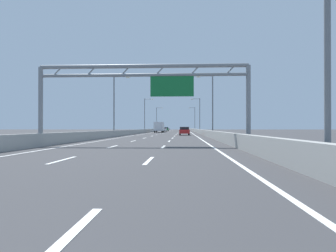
% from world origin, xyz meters
% --- Properties ---
extents(ground_plane, '(260.00, 260.00, 0.00)m').
position_xyz_m(ground_plane, '(0.00, 100.00, 0.00)').
color(ground_plane, '#38383A').
extents(lane_dash_left_1, '(0.16, 3.00, 0.01)m').
position_xyz_m(lane_dash_left_1, '(-1.80, 12.50, 0.01)').
color(lane_dash_left_1, white).
rests_on(lane_dash_left_1, ground_plane).
extents(lane_dash_left_2, '(0.16, 3.00, 0.01)m').
position_xyz_m(lane_dash_left_2, '(-1.80, 21.50, 0.01)').
color(lane_dash_left_2, white).
rests_on(lane_dash_left_2, ground_plane).
extents(lane_dash_left_3, '(0.16, 3.00, 0.01)m').
position_xyz_m(lane_dash_left_3, '(-1.80, 30.50, 0.01)').
color(lane_dash_left_3, white).
rests_on(lane_dash_left_3, ground_plane).
extents(lane_dash_left_4, '(0.16, 3.00, 0.01)m').
position_xyz_m(lane_dash_left_4, '(-1.80, 39.50, 0.01)').
color(lane_dash_left_4, white).
rests_on(lane_dash_left_4, ground_plane).
extents(lane_dash_left_5, '(0.16, 3.00, 0.01)m').
position_xyz_m(lane_dash_left_5, '(-1.80, 48.50, 0.01)').
color(lane_dash_left_5, white).
rests_on(lane_dash_left_5, ground_plane).
extents(lane_dash_left_6, '(0.16, 3.00, 0.01)m').
position_xyz_m(lane_dash_left_6, '(-1.80, 57.50, 0.01)').
color(lane_dash_left_6, white).
rests_on(lane_dash_left_6, ground_plane).
extents(lane_dash_left_7, '(0.16, 3.00, 0.01)m').
position_xyz_m(lane_dash_left_7, '(-1.80, 66.50, 0.01)').
color(lane_dash_left_7, white).
rests_on(lane_dash_left_7, ground_plane).
extents(lane_dash_left_8, '(0.16, 3.00, 0.01)m').
position_xyz_m(lane_dash_left_8, '(-1.80, 75.50, 0.01)').
color(lane_dash_left_8, white).
rests_on(lane_dash_left_8, ground_plane).
extents(lane_dash_left_9, '(0.16, 3.00, 0.01)m').
position_xyz_m(lane_dash_left_9, '(-1.80, 84.50, 0.01)').
color(lane_dash_left_9, white).
rests_on(lane_dash_left_9, ground_plane).
extents(lane_dash_left_10, '(0.16, 3.00, 0.01)m').
position_xyz_m(lane_dash_left_10, '(-1.80, 93.50, 0.01)').
color(lane_dash_left_10, white).
rests_on(lane_dash_left_10, ground_plane).
extents(lane_dash_left_11, '(0.16, 3.00, 0.01)m').
position_xyz_m(lane_dash_left_11, '(-1.80, 102.50, 0.01)').
color(lane_dash_left_11, white).
rests_on(lane_dash_left_11, ground_plane).
extents(lane_dash_left_12, '(0.16, 3.00, 0.01)m').
position_xyz_m(lane_dash_left_12, '(-1.80, 111.50, 0.01)').
color(lane_dash_left_12, white).
rests_on(lane_dash_left_12, ground_plane).
extents(lane_dash_left_13, '(0.16, 3.00, 0.01)m').
position_xyz_m(lane_dash_left_13, '(-1.80, 120.50, 0.01)').
color(lane_dash_left_13, white).
rests_on(lane_dash_left_13, ground_plane).
extents(lane_dash_left_14, '(0.16, 3.00, 0.01)m').
position_xyz_m(lane_dash_left_14, '(-1.80, 129.50, 0.01)').
color(lane_dash_left_14, white).
rests_on(lane_dash_left_14, ground_plane).
extents(lane_dash_left_15, '(0.16, 3.00, 0.01)m').
position_xyz_m(lane_dash_left_15, '(-1.80, 138.50, 0.01)').
color(lane_dash_left_15, white).
rests_on(lane_dash_left_15, ground_plane).
extents(lane_dash_left_16, '(0.16, 3.00, 0.01)m').
position_xyz_m(lane_dash_left_16, '(-1.80, 147.50, 0.01)').
color(lane_dash_left_16, white).
rests_on(lane_dash_left_16, ground_plane).
extents(lane_dash_left_17, '(0.16, 3.00, 0.01)m').
position_xyz_m(lane_dash_left_17, '(-1.80, 156.50, 0.01)').
color(lane_dash_left_17, white).
rests_on(lane_dash_left_17, ground_plane).
extents(lane_dash_right_0, '(0.16, 3.00, 0.01)m').
position_xyz_m(lane_dash_right_0, '(1.80, 3.50, 0.01)').
color(lane_dash_right_0, white).
rests_on(lane_dash_right_0, ground_plane).
extents(lane_dash_right_1, '(0.16, 3.00, 0.01)m').
position_xyz_m(lane_dash_right_1, '(1.80, 12.50, 0.01)').
color(lane_dash_right_1, white).
rests_on(lane_dash_right_1, ground_plane).
extents(lane_dash_right_2, '(0.16, 3.00, 0.01)m').
position_xyz_m(lane_dash_right_2, '(1.80, 21.50, 0.01)').
color(lane_dash_right_2, white).
rests_on(lane_dash_right_2, ground_plane).
extents(lane_dash_right_3, '(0.16, 3.00, 0.01)m').
position_xyz_m(lane_dash_right_3, '(1.80, 30.50, 0.01)').
color(lane_dash_right_3, white).
rests_on(lane_dash_right_3, ground_plane).
extents(lane_dash_right_4, '(0.16, 3.00, 0.01)m').
position_xyz_m(lane_dash_right_4, '(1.80, 39.50, 0.01)').
color(lane_dash_right_4, white).
rests_on(lane_dash_right_4, ground_plane).
extents(lane_dash_right_5, '(0.16, 3.00, 0.01)m').
position_xyz_m(lane_dash_right_5, '(1.80, 48.50, 0.01)').
color(lane_dash_right_5, white).
rests_on(lane_dash_right_5, ground_plane).
extents(lane_dash_right_6, '(0.16, 3.00, 0.01)m').
position_xyz_m(lane_dash_right_6, '(1.80, 57.50, 0.01)').
color(lane_dash_right_6, white).
rests_on(lane_dash_right_6, ground_plane).
extents(lane_dash_right_7, '(0.16, 3.00, 0.01)m').
position_xyz_m(lane_dash_right_7, '(1.80, 66.50, 0.01)').
color(lane_dash_right_7, white).
rests_on(lane_dash_right_7, ground_plane).
extents(lane_dash_right_8, '(0.16, 3.00, 0.01)m').
position_xyz_m(lane_dash_right_8, '(1.80, 75.50, 0.01)').
color(lane_dash_right_8, white).
rests_on(lane_dash_right_8, ground_plane).
extents(lane_dash_right_9, '(0.16, 3.00, 0.01)m').
position_xyz_m(lane_dash_right_9, '(1.80, 84.50, 0.01)').
color(lane_dash_right_9, white).
rests_on(lane_dash_right_9, ground_plane).
extents(lane_dash_right_10, '(0.16, 3.00, 0.01)m').
position_xyz_m(lane_dash_right_10, '(1.80, 93.50, 0.01)').
color(lane_dash_right_10, white).
rests_on(lane_dash_right_10, ground_plane).
extents(lane_dash_right_11, '(0.16, 3.00, 0.01)m').
position_xyz_m(lane_dash_right_11, '(1.80, 102.50, 0.01)').
color(lane_dash_right_11, white).
rests_on(lane_dash_right_11, ground_plane).
extents(lane_dash_right_12, '(0.16, 3.00, 0.01)m').
position_xyz_m(lane_dash_right_12, '(1.80, 111.50, 0.01)').
color(lane_dash_right_12, white).
rests_on(lane_dash_right_12, ground_plane).
extents(lane_dash_right_13, '(0.16, 3.00, 0.01)m').
position_xyz_m(lane_dash_right_13, '(1.80, 120.50, 0.01)').
color(lane_dash_right_13, white).
rests_on(lane_dash_right_13, ground_plane).
extents(lane_dash_right_14, '(0.16, 3.00, 0.01)m').
position_xyz_m(lane_dash_right_14, '(1.80, 129.50, 0.01)').
color(lane_dash_right_14, white).
rests_on(lane_dash_right_14, ground_plane).
extents(lane_dash_right_15, '(0.16, 3.00, 0.01)m').
position_xyz_m(lane_dash_right_15, '(1.80, 138.50, 0.01)').
color(lane_dash_right_15, white).
rests_on(lane_dash_right_15, ground_plane).
extents(lane_dash_right_16, '(0.16, 3.00, 0.01)m').
position_xyz_m(lane_dash_right_16, '(1.80, 147.50, 0.01)').
color(lane_dash_right_16, white).
rests_on(lane_dash_right_16, ground_plane).
extents(lane_dash_right_17, '(0.16, 3.00, 0.01)m').
position_xyz_m(lane_dash_right_17, '(1.80, 156.50, 0.01)').
color(lane_dash_right_17, white).
rests_on(lane_dash_right_17, ground_plane).
extents(edge_line_left, '(0.16, 176.00, 0.01)m').
position_xyz_m(edge_line_left, '(-5.25, 88.00, 0.01)').
color(edge_line_left, white).
rests_on(edge_line_left, ground_plane).
extents(edge_line_right, '(0.16, 176.00, 0.01)m').
position_xyz_m(edge_line_right, '(5.25, 88.00, 0.01)').
color(edge_line_right, white).
rests_on(edge_line_right, ground_plane).
extents(barrier_left, '(0.45, 220.00, 0.95)m').
position_xyz_m(barrier_left, '(-6.90, 110.00, 0.47)').
color(barrier_left, '#9E9E99').
rests_on(barrier_left, ground_plane).
extents(barrier_right, '(0.45, 220.00, 0.95)m').
position_xyz_m(barrier_right, '(6.90, 110.00, 0.47)').
color(barrier_right, '#9E9E99').
rests_on(barrier_right, ground_plane).
extents(sign_gantry, '(16.83, 0.36, 6.36)m').
position_xyz_m(sign_gantry, '(0.30, 24.09, 4.86)').
color(sign_gantry, gray).
rests_on(sign_gantry, ground_plane).
extents(streetlamp_left_mid, '(2.58, 0.28, 9.50)m').
position_xyz_m(streetlamp_left_mid, '(-7.47, 47.78, 5.40)').
color(streetlamp_left_mid, slate).
rests_on(streetlamp_left_mid, ground_plane).
extents(streetlamp_right_mid, '(2.58, 0.28, 9.50)m').
position_xyz_m(streetlamp_right_mid, '(7.47, 47.78, 5.40)').
color(streetlamp_right_mid, slate).
rests_on(streetlamp_right_mid, ground_plane).
extents(streetlamp_left_far, '(2.58, 0.28, 9.50)m').
position_xyz_m(streetlamp_left_far, '(-7.47, 85.78, 5.40)').
color(streetlamp_left_far, slate).
rests_on(streetlamp_left_far, ground_plane).
extents(streetlamp_right_far, '(2.58, 0.28, 9.50)m').
position_xyz_m(streetlamp_right_far, '(7.47, 85.78, 5.40)').
color(streetlamp_right_far, slate).
rests_on(streetlamp_right_far, ground_plane).
extents(streetlamp_left_distant, '(2.58, 0.28, 9.50)m').
position_xyz_m(streetlamp_left_distant, '(-7.47, 123.78, 5.40)').
color(streetlamp_left_distant, slate).
rests_on(streetlamp_left_distant, ground_plane).
extents(streetlamp_right_distant, '(2.58, 0.28, 9.50)m').
position_xyz_m(streetlamp_right_distant, '(7.47, 123.78, 5.40)').
color(streetlamp_right_distant, slate).
rests_on(streetlamp_right_distant, ground_plane).
extents(white_car, '(1.78, 4.15, 1.51)m').
position_xyz_m(white_car, '(-3.61, 107.07, 0.78)').
color(white_car, silver).
rests_on(white_car, ground_plane).
extents(red_car, '(1.81, 4.16, 1.48)m').
position_xyz_m(red_car, '(3.37, 55.10, 0.76)').
color(red_car, red).
rests_on(red_car, ground_plane).
extents(green_car, '(1.78, 4.17, 1.52)m').
position_xyz_m(green_car, '(-3.69, 122.37, 0.77)').
color(green_car, '#1E7A38').
rests_on(green_car, ground_plane).
extents(orange_car, '(1.81, 4.62, 1.48)m').
position_xyz_m(orange_car, '(3.51, 107.77, 0.77)').
color(orange_car, orange).
rests_on(orange_car, ground_plane).
extents(box_truck, '(2.37, 8.54, 2.88)m').
position_xyz_m(box_truck, '(-3.61, 85.95, 1.61)').
color(box_truck, silver).
rests_on(box_truck, ground_plane).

